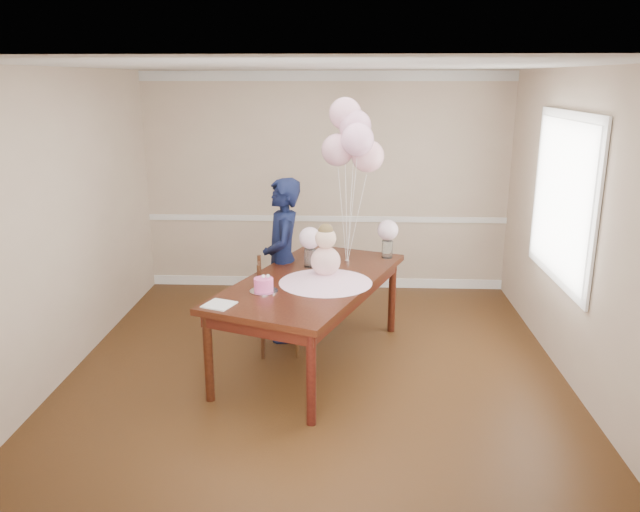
# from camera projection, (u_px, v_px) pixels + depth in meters

# --- Properties ---
(floor) EXTENTS (4.50, 5.00, 0.00)m
(floor) POSITION_uv_depth(u_px,v_px,m) (316.00, 374.00, 5.70)
(floor) COLOR #331D0C
(floor) RESTS_ON ground
(ceiling) EXTENTS (4.50, 5.00, 0.02)m
(ceiling) POSITION_uv_depth(u_px,v_px,m) (315.00, 66.00, 4.96)
(ceiling) COLOR silver
(ceiling) RESTS_ON wall_back
(wall_back) EXTENTS (4.50, 0.02, 2.70)m
(wall_back) POSITION_uv_depth(u_px,v_px,m) (326.00, 183.00, 7.73)
(wall_back) COLOR tan
(wall_back) RESTS_ON floor
(wall_front) EXTENTS (4.50, 0.02, 2.70)m
(wall_front) POSITION_uv_depth(u_px,v_px,m) (287.00, 356.00, 2.93)
(wall_front) COLOR tan
(wall_front) RESTS_ON floor
(wall_left) EXTENTS (0.02, 5.00, 2.70)m
(wall_left) POSITION_uv_depth(u_px,v_px,m) (58.00, 228.00, 5.43)
(wall_left) COLOR tan
(wall_left) RESTS_ON floor
(wall_right) EXTENTS (0.02, 5.00, 2.70)m
(wall_right) POSITION_uv_depth(u_px,v_px,m) (583.00, 233.00, 5.23)
(wall_right) COLOR tan
(wall_right) RESTS_ON floor
(chair_rail_trim) EXTENTS (4.50, 0.02, 0.07)m
(chair_rail_trim) POSITION_uv_depth(u_px,v_px,m) (326.00, 219.00, 7.84)
(chair_rail_trim) COLOR white
(chair_rail_trim) RESTS_ON wall_back
(crown_molding) EXTENTS (4.50, 0.02, 0.12)m
(crown_molding) POSITION_uv_depth(u_px,v_px,m) (326.00, 76.00, 7.37)
(crown_molding) COLOR silver
(crown_molding) RESTS_ON wall_back
(baseboard_trim) EXTENTS (4.50, 0.02, 0.12)m
(baseboard_trim) POSITION_uv_depth(u_px,v_px,m) (326.00, 282.00, 8.07)
(baseboard_trim) COLOR white
(baseboard_trim) RESTS_ON floor
(window_frame) EXTENTS (0.02, 1.66, 1.56)m
(window_frame) POSITION_uv_depth(u_px,v_px,m) (563.00, 199.00, 5.65)
(window_frame) COLOR white
(window_frame) RESTS_ON wall_right
(window_blinds) EXTENTS (0.01, 1.50, 1.40)m
(window_blinds) POSITION_uv_depth(u_px,v_px,m) (561.00, 199.00, 5.65)
(window_blinds) COLOR white
(window_blinds) RESTS_ON wall_right
(dining_table_top) EXTENTS (1.84, 2.47, 0.06)m
(dining_table_top) POSITION_uv_depth(u_px,v_px,m) (311.00, 281.00, 5.73)
(dining_table_top) COLOR black
(dining_table_top) RESTS_ON table_leg_fl
(table_apron) EXTENTS (1.70, 2.33, 0.11)m
(table_apron) POSITION_uv_depth(u_px,v_px,m) (311.00, 290.00, 5.76)
(table_apron) COLOR black
(table_apron) RESTS_ON table_leg_fl
(table_leg_fl) EXTENTS (0.10, 0.10, 0.78)m
(table_leg_fl) POSITION_uv_depth(u_px,v_px,m) (208.00, 358.00, 5.13)
(table_leg_fl) COLOR black
(table_leg_fl) RESTS_ON floor
(table_leg_fr) EXTENTS (0.10, 0.10, 0.78)m
(table_leg_fr) POSITION_uv_depth(u_px,v_px,m) (311.00, 379.00, 4.77)
(table_leg_fr) COLOR black
(table_leg_fr) RESTS_ON floor
(table_leg_bl) EXTENTS (0.10, 0.10, 0.78)m
(table_leg_bl) POSITION_uv_depth(u_px,v_px,m) (312.00, 285.00, 6.93)
(table_leg_bl) COLOR black
(table_leg_bl) RESTS_ON floor
(table_leg_br) EXTENTS (0.10, 0.10, 0.78)m
(table_leg_br) POSITION_uv_depth(u_px,v_px,m) (392.00, 297.00, 6.56)
(table_leg_br) COLOR black
(table_leg_br) RESTS_ON floor
(baby_skirt) EXTENTS (1.09, 1.09, 0.11)m
(baby_skirt) POSITION_uv_depth(u_px,v_px,m) (326.00, 277.00, 5.60)
(baby_skirt) COLOR #FEBBDD
(baby_skirt) RESTS_ON dining_table_top
(baby_torso) EXTENTS (0.27, 0.27, 0.27)m
(baby_torso) POSITION_uv_depth(u_px,v_px,m) (326.00, 261.00, 5.56)
(baby_torso) COLOR pink
(baby_torso) RESTS_ON baby_skirt
(baby_head) EXTENTS (0.19, 0.19, 0.19)m
(baby_head) POSITION_uv_depth(u_px,v_px,m) (326.00, 238.00, 5.50)
(baby_head) COLOR beige
(baby_head) RESTS_ON baby_torso
(baby_hair) EXTENTS (0.13, 0.13, 0.13)m
(baby_hair) POSITION_uv_depth(u_px,v_px,m) (326.00, 231.00, 5.48)
(baby_hair) COLOR brown
(baby_hair) RESTS_ON baby_head
(cake_platter) EXTENTS (0.32, 0.32, 0.01)m
(cake_platter) POSITION_uv_depth(u_px,v_px,m) (264.00, 291.00, 5.37)
(cake_platter) COLOR #BCBCC1
(cake_platter) RESTS_ON dining_table_top
(birthday_cake) EXTENTS (0.22, 0.22, 0.11)m
(birthday_cake) POSITION_uv_depth(u_px,v_px,m) (264.00, 284.00, 5.35)
(birthday_cake) COLOR #F14C9D
(birthday_cake) RESTS_ON cake_platter
(cake_flower_a) EXTENTS (0.03, 0.03, 0.03)m
(cake_flower_a) POSITION_uv_depth(u_px,v_px,m) (263.00, 276.00, 5.33)
(cake_flower_a) COLOR white
(cake_flower_a) RESTS_ON birthday_cake
(cake_flower_b) EXTENTS (0.03, 0.03, 0.03)m
(cake_flower_b) POSITION_uv_depth(u_px,v_px,m) (268.00, 276.00, 5.34)
(cake_flower_b) COLOR silver
(cake_flower_b) RESTS_ON birthday_cake
(rose_vase_near) EXTENTS (0.14, 0.14, 0.18)m
(rose_vase_near) POSITION_uv_depth(u_px,v_px,m) (310.00, 258.00, 6.06)
(rose_vase_near) COLOR silver
(rose_vase_near) RESTS_ON dining_table_top
(roses_near) EXTENTS (0.21, 0.21, 0.21)m
(roses_near) POSITION_uv_depth(u_px,v_px,m) (310.00, 238.00, 6.00)
(roses_near) COLOR white
(roses_near) RESTS_ON rose_vase_near
(rose_vase_far) EXTENTS (0.14, 0.14, 0.18)m
(rose_vase_far) POSITION_uv_depth(u_px,v_px,m) (387.00, 249.00, 6.37)
(rose_vase_far) COLOR white
(rose_vase_far) RESTS_ON dining_table_top
(roses_far) EXTENTS (0.21, 0.21, 0.21)m
(roses_far) POSITION_uv_depth(u_px,v_px,m) (388.00, 230.00, 6.31)
(roses_far) COLOR silver
(roses_far) RESTS_ON rose_vase_far
(napkin) EXTENTS (0.29, 0.29, 0.01)m
(napkin) POSITION_uv_depth(u_px,v_px,m) (219.00, 305.00, 5.05)
(napkin) COLOR white
(napkin) RESTS_ON dining_table_top
(balloon_weight) EXTENTS (0.06, 0.06, 0.02)m
(balloon_weight) POSITION_uv_depth(u_px,v_px,m) (347.00, 261.00, 6.21)
(balloon_weight) COLOR silver
(balloon_weight) RESTS_ON dining_table_top
(balloon_a) EXTENTS (0.31, 0.31, 0.31)m
(balloon_a) POSITION_uv_depth(u_px,v_px,m) (337.00, 150.00, 5.96)
(balloon_a) COLOR #DD9DAE
(balloon_a) RESTS_ON balloon_ribbon_a
(balloon_b) EXTENTS (0.31, 0.31, 0.31)m
(balloon_b) POSITION_uv_depth(u_px,v_px,m) (357.00, 140.00, 5.79)
(balloon_b) COLOR #FAB1D8
(balloon_b) RESTS_ON balloon_ribbon_b
(balloon_c) EXTENTS (0.31, 0.31, 0.31)m
(balloon_c) POSITION_uv_depth(u_px,v_px,m) (355.00, 126.00, 5.94)
(balloon_c) COLOR #E1A0BF
(balloon_c) RESTS_ON balloon_ribbon_c
(balloon_d) EXTENTS (0.31, 0.31, 0.31)m
(balloon_d) POSITION_uv_depth(u_px,v_px,m) (345.00, 114.00, 5.97)
(balloon_d) COLOR #E8A4BA
(balloon_d) RESTS_ON balloon_ribbon_d
(balloon_e) EXTENTS (0.31, 0.31, 0.31)m
(balloon_e) POSITION_uv_depth(u_px,v_px,m) (368.00, 156.00, 5.94)
(balloon_e) COLOR #FFB4C2
(balloon_e) RESTS_ON balloon_ribbon_e
(balloon_ribbon_a) EXTENTS (0.10, 0.04, 0.93)m
(balloon_ribbon_a) POSITION_uv_depth(u_px,v_px,m) (342.00, 215.00, 6.11)
(balloon_ribbon_a) COLOR silver
(balloon_ribbon_a) RESTS_ON balloon_weight
(balloon_ribbon_b) EXTENTS (0.09, 0.10, 1.04)m
(balloon_ribbon_b) POSITION_uv_depth(u_px,v_px,m) (352.00, 211.00, 6.03)
(balloon_ribbon_b) COLOR white
(balloon_ribbon_b) RESTS_ON balloon_weight
(balloon_ribbon_c) EXTENTS (0.06, 0.09, 1.15)m
(balloon_ribbon_c) POSITION_uv_depth(u_px,v_px,m) (351.00, 204.00, 6.10)
(balloon_ribbon_c) COLOR white
(balloon_ribbon_c) RESTS_ON balloon_weight
(balloon_ribbon_d) EXTENTS (0.05, 0.14, 1.26)m
(balloon_ribbon_d) POSITION_uv_depth(u_px,v_px,m) (346.00, 197.00, 6.12)
(balloon_ribbon_d) COLOR white
(balloon_ribbon_d) RESTS_ON balloon_weight
(balloon_ribbon_e) EXTENTS (0.17, 0.02, 0.86)m
(balloon_ribbon_e) POSITION_uv_depth(u_px,v_px,m) (357.00, 218.00, 6.10)
(balloon_ribbon_e) COLOR white
(balloon_ribbon_e) RESTS_ON balloon_weight
(dining_chair_seat) EXTENTS (0.46, 0.46, 0.05)m
(dining_chair_seat) POSITION_uv_depth(u_px,v_px,m) (279.00, 311.00, 6.08)
(dining_chair_seat) COLOR #3B1910
(dining_chair_seat) RESTS_ON chair_leg_fl
(chair_leg_fl) EXTENTS (0.04, 0.04, 0.40)m
(chair_leg_fl) POSITION_uv_depth(u_px,v_px,m) (263.00, 339.00, 5.96)
(chair_leg_fl) COLOR #351B0E
(chair_leg_fl) RESTS_ON floor
(chair_leg_fr) EXTENTS (0.04, 0.04, 0.40)m
(chair_leg_fr) POSITION_uv_depth(u_px,v_px,m) (297.00, 338.00, 5.99)
(chair_leg_fr) COLOR #39210F
(chair_leg_fr) RESTS_ON floor
(chair_leg_bl) EXTENTS (0.04, 0.04, 0.40)m
(chair_leg_bl) POSITION_uv_depth(u_px,v_px,m) (263.00, 326.00, 6.28)
(chair_leg_bl) COLOR #3B2110
(chair_leg_bl) RESTS_ON floor
(chair_leg_br) EXTENTS (0.04, 0.04, 0.40)m
(chair_leg_br) POSITION_uv_depth(u_px,v_px,m) (296.00, 325.00, 6.31)
(chair_leg_br) COLOR #36180E
(chair_leg_br) RESTS_ON floor
(chair_back_post_l) EXTENTS (0.04, 0.04, 0.52)m
(chair_back_post_l) POSITION_uv_depth(u_px,v_px,m) (259.00, 291.00, 5.83)
(chair_back_post_l) COLOR #361D0E
(chair_back_post_l) RESTS_ON dining_chair_seat
(chair_back_post_r) EXTENTS (0.04, 0.04, 0.52)m
(chair_back_post_r) POSITION_uv_depth(u_px,v_px,m) (260.00, 280.00, 6.15)
(chair_back_post_r) COLOR #3B1E10
(chair_back_post_r) RESTS_ON dining_chair_seat
(chair_slat_low) EXTENTS (0.08, 0.37, 0.05)m
(chair_slat_low) POSITION_uv_depth(u_px,v_px,m) (260.00, 297.00, 6.02)
(chair_slat_low) COLOR #361D0E
(chair_slat_low) RESTS_ON dining_chair_seat
(chair_slat_mid) EXTENTS (0.08, 0.37, 0.05)m
(chair_slat_mid) POSITION_uv_depth(u_px,v_px,m) (259.00, 282.00, 5.98)
(chair_slat_mid) COLOR black
(chair_slat_mid) RESTS_ON dining_chair_seat
(chair_slat_top) EXTENTS (0.08, 0.37, 0.05)m
(chair_slat_top) POSITION_uv_depth(u_px,v_px,m) (259.00, 267.00, 5.94)
(chair_slat_top) COLOR #3A1C10
(chair_slat_top) RESTS_ON dining_chair_seat
(woman) EXTENTS (0.49, 0.66, 1.67)m
(woman) POSITION_uv_depth(u_px,v_px,m) (283.00, 260.00, 6.29)
(woman) COLOR black
(woman) RESTS_ON floor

